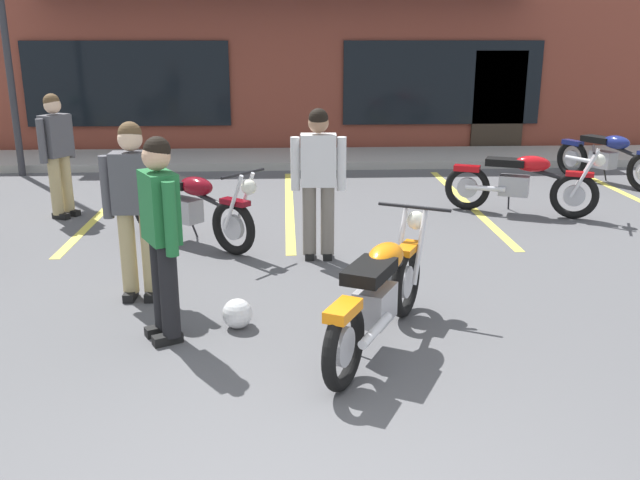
% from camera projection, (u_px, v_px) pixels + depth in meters
% --- Properties ---
extents(ground_plane, '(80.00, 80.00, 0.00)m').
position_uv_depth(ground_plane, '(293.00, 299.00, 6.54)').
color(ground_plane, '#515154').
extents(sidewalk_kerb, '(22.00, 1.80, 0.14)m').
position_uv_depth(sidewalk_kerb, '(288.00, 158.00, 13.54)').
color(sidewalk_kerb, '#A8A59E').
rests_on(sidewalk_kerb, ground_plane).
extents(brick_storefront_building, '(16.21, 7.01, 4.11)m').
position_uv_depth(brick_storefront_building, '(286.00, 50.00, 16.88)').
color(brick_storefront_building, brown).
rests_on(brick_storefront_building, ground_plane).
extents(painted_stall_lines, '(10.74, 4.80, 0.01)m').
position_uv_depth(painted_stall_lines, '(289.00, 205.00, 10.11)').
color(painted_stall_lines, '#DBCC4C').
rests_on(painted_stall_lines, ground_plane).
extents(motorcycle_foreground_classic, '(1.23, 1.94, 0.98)m').
position_uv_depth(motorcycle_foreground_classic, '(380.00, 293.00, 5.42)').
color(motorcycle_foreground_classic, black).
rests_on(motorcycle_foreground_classic, ground_plane).
extents(motorcycle_red_sportbike, '(1.99, 1.13, 0.98)m').
position_uv_depth(motorcycle_red_sportbike, '(522.00, 182.00, 9.50)').
color(motorcycle_red_sportbike, black).
rests_on(motorcycle_red_sportbike, ground_plane).
extents(motorcycle_silver_naked, '(1.74, 1.55, 0.98)m').
position_uv_depth(motorcycle_silver_naked, '(190.00, 206.00, 8.14)').
color(motorcycle_silver_naked, black).
rests_on(motorcycle_silver_naked, ground_plane).
extents(motorcycle_green_cafe_racer, '(1.22, 1.94, 0.98)m').
position_uv_depth(motorcycle_green_cafe_racer, '(608.00, 157.00, 11.43)').
color(motorcycle_green_cafe_racer, black).
rests_on(motorcycle_green_cafe_racer, ground_plane).
extents(person_in_black_shirt, '(0.60, 0.29, 1.68)m').
position_uv_depth(person_in_black_shirt, '(318.00, 176.00, 7.43)').
color(person_in_black_shirt, black).
rests_on(person_in_black_shirt, ground_plane).
extents(person_in_shorts_foreground, '(0.60, 0.28, 1.68)m').
position_uv_depth(person_in_shorts_foreground, '(135.00, 201.00, 6.30)').
color(person_in_shorts_foreground, black).
rests_on(person_in_shorts_foreground, ground_plane).
extents(person_by_back_row, '(0.40, 0.58, 1.68)m').
position_uv_depth(person_by_back_row, '(57.00, 148.00, 9.21)').
color(person_by_back_row, black).
rests_on(person_by_back_row, ground_plane).
extents(person_near_building, '(0.40, 0.58, 1.68)m').
position_uv_depth(person_near_building, '(161.00, 228.00, 5.43)').
color(person_near_building, black).
rests_on(person_near_building, ground_plane).
extents(helmet_on_pavement, '(0.26, 0.26, 0.26)m').
position_uv_depth(helmet_on_pavement, '(237.00, 313.00, 5.87)').
color(helmet_on_pavement, silver).
rests_on(helmet_on_pavement, ground_plane).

